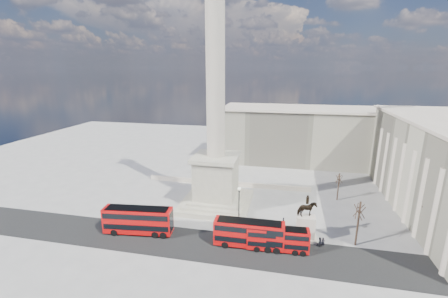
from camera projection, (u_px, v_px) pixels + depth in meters
name	position (u px, v px, depth m)	size (l,w,h in m)	color
ground	(210.00, 216.00, 58.45)	(180.00, 180.00, 0.00)	#9E9C96
asphalt_road	(225.00, 248.00, 48.00)	(120.00, 9.00, 0.01)	black
nelsons_column	(216.00, 145.00, 59.78)	(14.00, 14.00, 49.85)	#AFA992
balustrade_wall	(227.00, 183.00, 73.40)	(40.00, 0.60, 1.10)	beige
building_northeast	(308.00, 135.00, 89.97)	(51.00, 17.00, 16.60)	#B0AB90
red_bus_a	(139.00, 220.00, 51.57)	(12.05, 4.00, 4.79)	#BC0909
red_bus_b	(249.00, 233.00, 47.71)	(11.18, 2.80, 4.52)	#BC0909
red_bus_c	(278.00, 239.00, 46.82)	(9.70, 2.77, 3.89)	#BC0909
victorian_lamp	(239.00, 201.00, 55.25)	(0.59, 0.59, 6.85)	black
equestrian_statue	(306.00, 224.00, 49.79)	(3.79, 2.84, 7.95)	beige
bare_tree_near	(360.00, 209.00, 47.10)	(1.84, 1.84, 8.03)	#332319
bare_tree_mid	(427.00, 210.00, 48.59)	(1.84, 1.84, 6.99)	#332319
bare_tree_far	(339.00, 178.00, 64.07)	(1.59, 1.59, 6.48)	#332319
pedestrian_walking	(323.00, 242.00, 47.97)	(0.61, 0.40, 1.66)	black
pedestrian_standing	(319.00, 242.00, 48.09)	(0.80, 0.63, 1.65)	black
pedestrian_crossing	(283.00, 222.00, 54.37)	(0.99, 0.41, 1.69)	black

